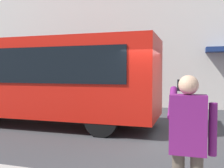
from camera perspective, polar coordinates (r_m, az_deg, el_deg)
The scene contains 3 objects.
ground_plane at distance 7.67m, azimuth 12.38°, elevation -11.65°, with size 60.00×60.00×0.00m, color #38383A.
red_bus at distance 9.75m, azimuth -17.19°, elevation 1.32°, with size 9.05×2.54×3.08m.
pedestrian_photographer at distance 3.05m, azimuth 16.64°, elevation -11.51°, with size 0.53×0.52×1.70m.
Camera 1 is at (-0.59, 7.41, 1.88)m, focal length 40.94 mm.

